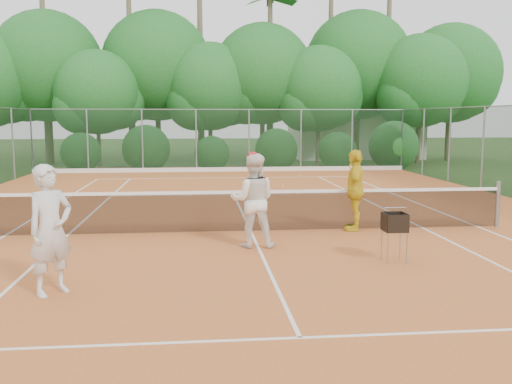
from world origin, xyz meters
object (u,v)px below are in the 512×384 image
player_white (51,230)px  player_yellow (355,190)px  player_center_grp (253,200)px  ball_hopper (395,223)px

player_white → player_yellow: (5.78, 4.31, -0.03)m
player_white → player_yellow: size_ratio=1.03×
player_white → player_center_grp: 4.32m
player_center_grp → player_yellow: bearing=30.5°
player_yellow → ball_hopper: size_ratio=2.10×
player_white → ball_hopper: player_white is taller
player_center_grp → ball_hopper: size_ratio=2.15×
player_white → ball_hopper: size_ratio=2.16×
player_white → ball_hopper: bearing=-32.4°
player_white → player_yellow: player_white is taller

